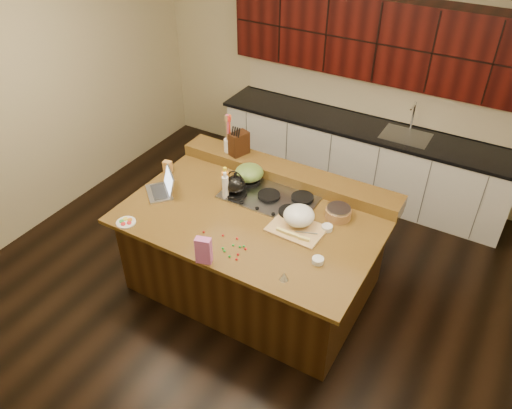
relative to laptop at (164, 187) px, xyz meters
The scene contains 35 objects.
room 1.03m from the laptop, ahead, with size 5.52×5.02×2.72m.
island 1.09m from the laptop, ahead, with size 2.40×1.60×0.92m.
back_ledge 1.27m from the laptop, 41.45° to the left, with size 2.40×0.30×0.12m, color black.
cooktop 1.05m from the laptop, 24.78° to the left, with size 0.92×0.52×0.05m.
back_counter 2.67m from the laptop, 62.14° to the left, with size 3.70×0.66×2.40m.
kettle 0.72m from the laptop, 25.40° to the left, with size 0.20×0.20×0.18m, color black.
green_bowl 0.87m from the laptop, 41.20° to the left, with size 0.29×0.29×0.16m, color #52712D.
laptop is the anchor object (origin of this frame).
oil_bottle 0.62m from the laptop, 25.37° to the left, with size 0.07×0.07×0.27m, color orange.
vinegar_bottle 0.63m from the laptop, 20.38° to the left, with size 0.06×0.06×0.25m, color silver.
wooden_tray 1.40m from the laptop, ahead, with size 0.50×0.40×0.20m.
ramekin_a 1.75m from the laptop, ahead, with size 0.10×0.10×0.04m, color white.
ramekin_b 1.66m from the laptop, ahead, with size 0.10×0.10×0.04m, color white.
ramekin_c 1.71m from the laptop, 16.34° to the left, with size 0.10×0.10×0.04m, color white.
strainer_bowl 1.72m from the laptop, 16.67° to the left, with size 0.24×0.24×0.09m, color #996B3F.
kitchen_timer 1.66m from the laptop, 16.49° to the right, with size 0.08×0.08×0.07m, color silver.
pink_bag 1.12m from the laptop, 33.95° to the right, with size 0.13×0.07×0.24m, color #C35CA4.
candy_plate 0.57m from the laptop, 89.31° to the right, with size 0.18×0.18×0.01m, color white.
package_box 0.38m from the laptop, 122.13° to the left, with size 0.09×0.06×0.12m, color #D09249.
utensil_crock 0.88m from the laptop, 73.91° to the left, with size 0.12×0.12×0.14m, color white.
knife_block 0.93m from the laptop, 66.62° to the left, with size 0.12×0.20×0.25m, color black.
gumdrop_0 0.92m from the laptop, 17.32° to the right, with size 0.02×0.02×0.02m, color red.
gumdrop_1 0.94m from the laptop, 26.31° to the right, with size 0.02×0.02×0.02m, color #198C26.
gumdrop_2 0.77m from the laptop, 24.44° to the right, with size 0.02×0.02×0.02m, color red.
gumdrop_3 1.14m from the laptop, 16.73° to the right, with size 0.02×0.02×0.02m, color #198C26.
gumdrop_4 1.19m from the laptop, 15.91° to the right, with size 0.02×0.02×0.02m, color red.
gumdrop_5 1.09m from the laptop, 23.64° to the right, with size 0.02×0.02×0.02m, color #198C26.
gumdrop_6 1.04m from the laptop, 13.67° to the right, with size 0.02×0.02×0.02m, color red.
gumdrop_7 1.18m from the laptop, 23.77° to the right, with size 0.02×0.02×0.02m, color #198C26.
gumdrop_8 1.20m from the laptop, 20.35° to the right, with size 0.02×0.02×0.02m, color red.
gumdrop_9 1.06m from the laptop, 23.29° to the right, with size 0.02×0.02×0.02m, color #198C26.
gumdrop_10 1.24m from the laptop, 22.45° to the right, with size 0.02×0.02×0.02m, color red.
gumdrop_11 1.16m from the laptop, 15.22° to the right, with size 0.02×0.02×0.02m, color #198C26.
gumdrop_12 0.96m from the laptop, 28.73° to the right, with size 0.02×0.02×0.02m, color red.
gumdrop_13 1.08m from the laptop, 18.25° to the right, with size 0.02×0.02×0.02m, color #198C26.
Camera 1 is at (1.88, -3.18, 3.78)m, focal length 35.00 mm.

